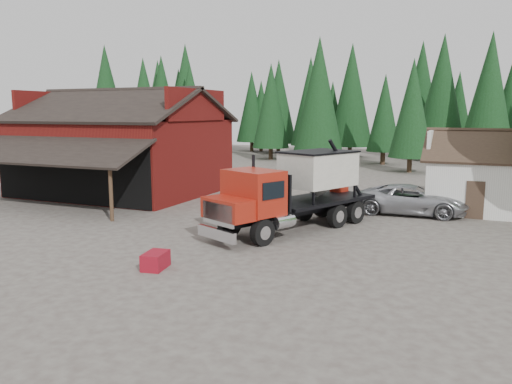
% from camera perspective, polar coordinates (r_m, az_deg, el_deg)
% --- Properties ---
extents(ground, '(120.00, 120.00, 0.00)m').
position_cam_1_polar(ground, '(21.89, -8.16, -5.63)').
color(ground, '#4B413B').
rests_on(ground, ground).
extents(red_barn, '(12.80, 13.63, 7.18)m').
position_cam_1_polar(red_barn, '(35.74, -15.10, 4.23)').
color(red_barn, '#611510').
rests_on(red_barn, ground).
extents(farmhouse, '(8.60, 6.42, 4.65)m').
position_cam_1_polar(farmhouse, '(31.32, 26.53, 1.05)').
color(farmhouse, silver).
rests_on(farmhouse, ground).
extents(conifer_backdrop, '(76.00, 16.00, 16.00)m').
position_cam_1_polar(conifer_backdrop, '(61.29, 12.75, 3.70)').
color(conifer_backdrop, black).
rests_on(conifer_backdrop, ground).
extents(near_pine_a, '(4.40, 4.40, 11.40)m').
position_cam_1_polar(near_pine_a, '(56.71, -12.65, 9.75)').
color(near_pine_a, '#382619').
rests_on(near_pine_a, ground).
extents(near_pine_b, '(3.96, 3.96, 10.40)m').
position_cam_1_polar(near_pine_b, '(48.30, 17.42, 9.11)').
color(near_pine_b, '#382619').
rests_on(near_pine_b, ground).
extents(near_pine_d, '(5.28, 5.28, 13.40)m').
position_cam_1_polar(near_pine_d, '(54.21, 7.20, 11.00)').
color(near_pine_d, '#382619').
rests_on(near_pine_d, ground).
extents(feed_truck, '(6.17, 9.60, 4.25)m').
position_cam_1_polar(feed_truck, '(23.54, 4.53, 0.41)').
color(feed_truck, black).
rests_on(feed_truck, ground).
extents(silver_car, '(5.91, 2.92, 1.61)m').
position_cam_1_polar(silver_car, '(28.55, 17.40, -0.85)').
color(silver_car, '#ABADB3').
rests_on(silver_car, ground).
extents(equip_box, '(0.87, 1.20, 0.60)m').
position_cam_1_polar(equip_box, '(18.31, -11.42, -7.68)').
color(equip_box, maroon).
rests_on(equip_box, ground).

